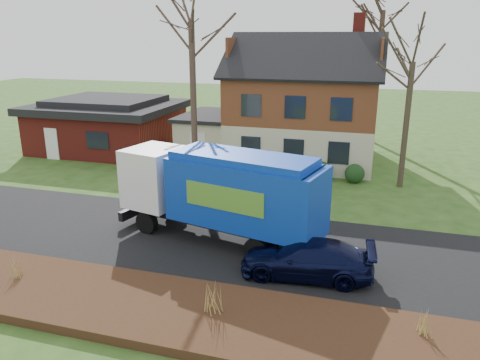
# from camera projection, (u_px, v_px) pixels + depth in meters

# --- Properties ---
(ground) EXTENTS (120.00, 120.00, 0.00)m
(ground) POSITION_uv_depth(u_px,v_px,m) (199.00, 239.00, 19.02)
(ground) COLOR #294A18
(ground) RESTS_ON ground
(road) EXTENTS (80.00, 7.00, 0.02)m
(road) POSITION_uv_depth(u_px,v_px,m) (199.00, 239.00, 19.02)
(road) COLOR black
(road) RESTS_ON ground
(mulch_verge) EXTENTS (80.00, 3.50, 0.30)m
(mulch_verge) POSITION_uv_depth(u_px,v_px,m) (135.00, 305.00, 14.12)
(mulch_verge) COLOR black
(mulch_verge) RESTS_ON ground
(main_house) EXTENTS (12.95, 8.95, 9.26)m
(main_house) POSITION_uv_depth(u_px,v_px,m) (297.00, 98.00, 30.16)
(main_house) COLOR beige
(main_house) RESTS_ON ground
(ranch_house) EXTENTS (9.80, 8.20, 3.70)m
(ranch_house) POSITION_uv_depth(u_px,v_px,m) (108.00, 124.00, 33.64)
(ranch_house) COLOR maroon
(ranch_house) RESTS_ON ground
(garbage_truck) EXTENTS (8.92, 4.24, 3.69)m
(garbage_truck) POSITION_uv_depth(u_px,v_px,m) (223.00, 190.00, 18.30)
(garbage_truck) COLOR black
(garbage_truck) RESTS_ON ground
(silver_sedan) EXTENTS (4.77, 2.52, 1.50)m
(silver_sedan) POSITION_uv_depth(u_px,v_px,m) (229.00, 189.00, 22.78)
(silver_sedan) COLOR #ABADB3
(silver_sedan) RESTS_ON ground
(navy_wagon) EXTENTS (4.63, 2.17, 1.31)m
(navy_wagon) POSITION_uv_depth(u_px,v_px,m) (307.00, 259.00, 15.92)
(navy_wagon) COLOR black
(navy_wagon) RESTS_ON ground
(tree_front_east) EXTENTS (3.42, 3.42, 9.51)m
(tree_front_east) POSITION_uv_depth(u_px,v_px,m) (415.00, 40.00, 23.34)
(tree_front_east) COLOR #3F3426
(tree_front_east) RESTS_ON ground
(grass_clump_west) EXTENTS (0.30, 0.25, 0.80)m
(grass_clump_west) POSITION_uv_depth(u_px,v_px,m) (16.00, 265.00, 15.36)
(grass_clump_west) COLOR #A68D49
(grass_clump_west) RESTS_ON mulch_verge
(grass_clump_mid) EXTENTS (0.39, 0.32, 1.08)m
(grass_clump_mid) POSITION_uv_depth(u_px,v_px,m) (213.00, 295.00, 13.36)
(grass_clump_mid) COLOR #A38948
(grass_clump_mid) RESTS_ON mulch_verge
(grass_clump_east) EXTENTS (0.33, 0.27, 0.82)m
(grass_clump_east) POSITION_uv_depth(u_px,v_px,m) (425.00, 321.00, 12.38)
(grass_clump_east) COLOR #A8974A
(grass_clump_east) RESTS_ON mulch_verge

